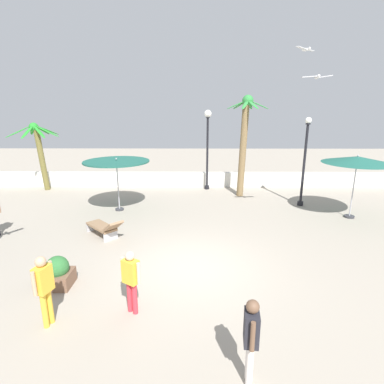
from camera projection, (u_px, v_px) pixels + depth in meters
name	position (u px, v px, depth m)	size (l,w,h in m)	color
ground_plane	(191.00, 267.00, 9.11)	(56.00, 56.00, 0.00)	#9E9384
boundary_wall	(193.00, 179.00, 18.40)	(25.20, 0.30, 0.89)	silver
patio_umbrella_0	(357.00, 160.00, 12.61)	(2.83, 2.83, 2.75)	#333338
patio_umbrella_1	(117.00, 163.00, 13.64)	(2.95, 2.95, 2.46)	#333338
palm_tree_0	(244.00, 136.00, 15.76)	(2.15, 2.09, 5.27)	olive
palm_tree_1	(38.00, 146.00, 17.16)	(2.93, 2.93, 3.85)	brown
lamp_post_0	(208.00, 139.00, 17.19)	(0.41, 0.41, 4.53)	black
lamp_post_1	(305.00, 160.00, 14.33)	(0.30, 0.30, 4.22)	black
lounge_chair_0	(104.00, 227.00, 11.15)	(1.72, 1.72, 0.84)	#B7B7BC
guest_0	(131.00, 277.00, 6.86)	(0.49, 0.40, 1.55)	#D8333F
guest_1	(44.00, 285.00, 6.43)	(0.33, 0.54, 1.65)	gold
guest_2	(251.00, 334.00, 5.03)	(0.28, 0.56, 1.63)	silver
seagull_0	(306.00, 49.00, 12.23)	(1.07, 1.08, 0.14)	white
seagull_2	(317.00, 77.00, 10.26)	(1.04, 0.38, 0.14)	white
planter	(58.00, 273.00, 8.06)	(0.70, 0.70, 0.85)	brown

